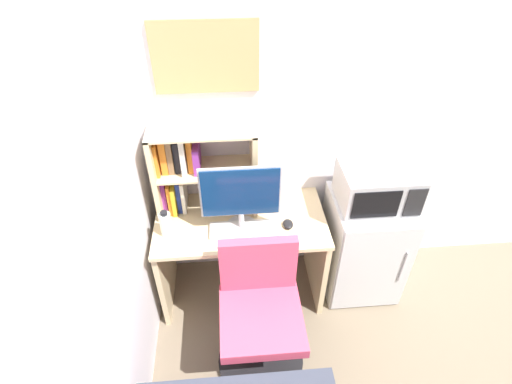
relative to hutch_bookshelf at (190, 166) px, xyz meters
name	(u,v)px	position (x,y,z in m)	size (l,w,h in m)	color
wall_back	(447,110)	(1.69, 0.15, 0.24)	(6.40, 0.04, 2.60)	silver
wall_left	(49,384)	(-0.33, -1.47, 0.24)	(0.04, 4.40, 2.60)	silver
desk	(241,244)	(0.30, -0.17, -0.56)	(1.12, 0.60, 0.73)	beige
hutch_bookshelf	(190,166)	(0.00, 0.00, 0.00)	(0.65, 0.28, 0.60)	beige
monitor	(241,196)	(0.30, -0.25, -0.07)	(0.49, 0.21, 0.47)	#B7B7BC
keyboard	(244,229)	(0.32, -0.27, -0.32)	(0.43, 0.14, 0.02)	silver
computer_mouse	(288,224)	(0.60, -0.26, -0.31)	(0.07, 0.09, 0.03)	black
water_bottle	(166,224)	(-0.16, -0.27, -0.24)	(0.08, 0.08, 0.19)	silver
mini_fridge	(363,245)	(1.19, -0.17, -0.65)	(0.53, 0.52, 0.81)	silver
microwave	(378,186)	(1.19, -0.16, -0.12)	(0.49, 0.37, 0.26)	#ADADB2
desk_chair	(260,319)	(0.38, -0.71, -0.66)	(0.55, 0.55, 0.91)	black
wall_corkboard	(205,57)	(0.14, 0.12, 0.65)	(0.60, 0.02, 0.41)	tan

